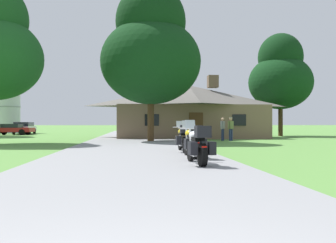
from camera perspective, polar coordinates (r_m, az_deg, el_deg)
The scene contains 13 objects.
ground_plane at distance 22.11m, azimuth -5.20°, elevation -3.53°, with size 500.00×500.00×0.00m, color #56893D.
asphalt_driveway at distance 20.11m, azimuth -5.20°, elevation -3.77°, with size 6.40×80.00×0.06m, color gray.
motorcycle_white_nearest_to_camera at distance 10.71m, azimuth 4.64°, elevation -3.71°, with size 0.81×2.08×1.30m.
motorcycle_yellow_second_in_row at distance 12.91m, azimuth 3.79°, elevation -3.13°, with size 0.80×2.08×1.30m.
motorcycle_yellow_farthest_in_row at distance 15.61m, azimuth 2.37°, elevation -2.64°, with size 0.73×2.08×1.30m.
stone_lodge at distance 33.14m, azimuth 3.15°, elevation 1.69°, with size 13.05×8.73×5.56m.
bystander_gray_shirt_near_lodge at distance 27.07m, azimuth 8.40°, elevation -0.97°, with size 0.39×0.47×1.67m.
bystander_olive_shirt_beside_signpost at distance 26.93m, azimuth 9.62°, elevation -0.93°, with size 0.48×0.38×1.69m.
tree_by_lodge_front at distance 25.52m, azimuth -2.67°, elevation 10.94°, with size 6.77×6.77×10.66m.
tree_right_of_lodge at distance 38.49m, azimuth 16.89°, elevation 6.87°, with size 6.23×6.23×10.13m.
metal_silo_distant at distance 52.35m, azimuth -23.27°, elevation 2.46°, with size 2.91×2.91×7.49m.
parked_white_suv_far_left at distance 46.76m, azimuth -21.20°, elevation -0.86°, with size 2.13×4.71×1.40m.
parked_red_sedan_far_left at distance 43.63m, azimuth -22.76°, elevation -1.07°, with size 4.32×2.14×1.20m.
Camera 1 is at (0.03, -2.07, 1.25)m, focal length 39.68 mm.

